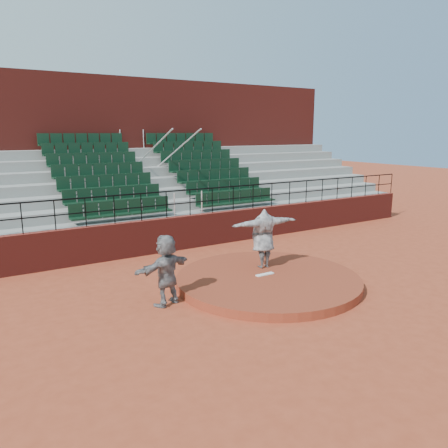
{
  "coord_description": "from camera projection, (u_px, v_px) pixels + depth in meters",
  "views": [
    {
      "loc": [
        -7.7,
        -9.9,
        4.49
      ],
      "look_at": [
        0.0,
        2.5,
        1.4
      ],
      "focal_mm": 35.0,
      "sensor_mm": 36.0,
      "label": 1
    }
  ],
  "objects": [
    {
      "name": "ground",
      "position": [
        268.0,
        284.0,
        13.13
      ],
      "size": [
        90.0,
        90.0,
        0.0
      ],
      "primitive_type": "plane",
      "color": "#9F3E24",
      "rests_on": "ground"
    },
    {
      "name": "pitchers_mound",
      "position": [
        268.0,
        280.0,
        13.1
      ],
      "size": [
        5.5,
        5.5,
        0.25
      ],
      "primitive_type": "cylinder",
      "color": "maroon",
      "rests_on": "ground"
    },
    {
      "name": "pitching_rubber",
      "position": [
        265.0,
        274.0,
        13.2
      ],
      "size": [
        0.6,
        0.15,
        0.03
      ],
      "primitive_type": "cube",
      "color": "white",
      "rests_on": "pitchers_mound"
    },
    {
      "name": "boundary_wall",
      "position": [
        191.0,
        231.0,
        17.15
      ],
      "size": [
        24.0,
        0.3,
        1.3
      ],
      "primitive_type": "cube",
      "color": "maroon",
      "rests_on": "ground"
    },
    {
      "name": "wall_railing",
      "position": [
        190.0,
        197.0,
        16.86
      ],
      "size": [
        24.04,
        0.05,
        1.03
      ],
      "color": "black",
      "rests_on": "boundary_wall"
    },
    {
      "name": "seating_deck",
      "position": [
        153.0,
        199.0,
        20.01
      ],
      "size": [
        24.0,
        5.97,
        4.63
      ],
      "color": "gray",
      "rests_on": "ground"
    },
    {
      "name": "press_box_facade",
      "position": [
        123.0,
        150.0,
        22.86
      ],
      "size": [
        24.0,
        3.0,
        7.1
      ],
      "primitive_type": "cube",
      "color": "maroon",
      "rests_on": "ground"
    },
    {
      "name": "pitcher",
      "position": [
        263.0,
        238.0,
        13.76
      ],
      "size": [
        2.37,
        0.83,
        1.89
      ],
      "primitive_type": "imported",
      "rotation": [
        0.0,
        0.0,
        3.05
      ],
      "color": "black",
      "rests_on": "pitchers_mound"
    },
    {
      "name": "fielder",
      "position": [
        166.0,
        270.0,
        11.41
      ],
      "size": [
        1.85,
        1.07,
        1.9
      ],
      "primitive_type": "imported",
      "rotation": [
        0.0,
        0.0,
        3.45
      ],
      "color": "black",
      "rests_on": "ground"
    }
  ]
}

